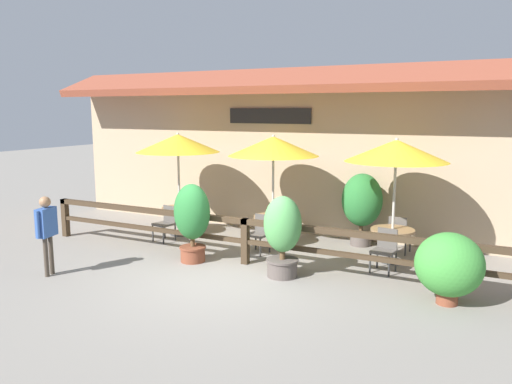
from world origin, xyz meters
The scene contains 20 objects.
ground_plane centered at (0.00, 0.00, 0.00)m, with size 60.00×60.00×0.00m, color gray.
building_facade centered at (0.00, 4.10, 2.16)m, with size 14.28×1.49×4.23m.
patio_railing centered at (0.00, 1.05, 0.70)m, with size 10.40×0.14×0.95m.
patio_umbrella_near centered at (-2.66, 2.49, 2.33)m, with size 2.09×2.09×2.59m.
dining_table_near centered at (-2.66, 2.49, 0.56)m, with size 0.90×0.90×0.70m.
chair_near_streetside centered at (-2.60, 1.83, 0.47)m, with size 0.50×0.50×0.84m.
chair_near_wallside centered at (-2.67, 3.15, 0.47)m, with size 0.51×0.51×0.84m.
patio_umbrella_middle centered at (-0.10, 2.61, 2.33)m, with size 2.09×2.09×2.59m.
dining_table_middle centered at (-0.10, 2.61, 0.56)m, with size 0.90×0.90×0.70m.
chair_middle_streetside centered at (-0.10, 1.93, 0.47)m, with size 0.47×0.47×0.84m.
chair_middle_wallside centered at (-0.04, 3.30, 0.47)m, with size 0.49×0.49×0.84m.
patio_umbrella_far centered at (2.68, 2.56, 2.33)m, with size 2.09×2.09×2.59m.
dining_table_far centered at (2.68, 2.56, 0.56)m, with size 0.90×0.90×0.70m.
chair_far_streetside centered at (2.68, 1.85, 0.47)m, with size 0.47×0.47×0.84m.
chair_far_wallside centered at (2.68, 3.26, 0.47)m, with size 0.46×0.46×0.84m.
potted_plant_small_flowering centered at (-1.06, 0.70, 0.94)m, with size 0.77×0.70×1.65m.
potted_plant_tall_tropical centered at (1.01, 0.67, 0.86)m, with size 0.73×0.66×1.56m.
potted_plant_entrance_palm centered at (3.98, 0.63, 0.65)m, with size 1.10×0.99×1.20m.
potted_plant_corner_fern centered at (1.75, 3.55, 1.01)m, with size 0.95×0.85×1.70m.
pedestrian centered at (-3.02, -1.30, 0.99)m, with size 0.27×0.54×1.54m.
Camera 1 is at (4.68, -7.75, 3.15)m, focal length 35.00 mm.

